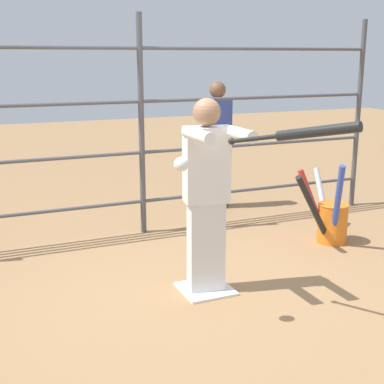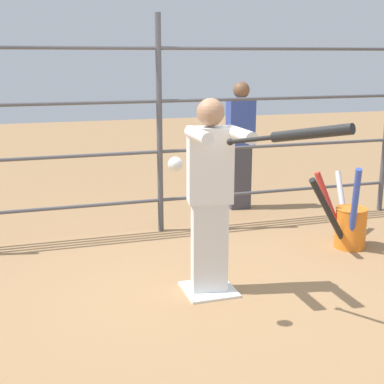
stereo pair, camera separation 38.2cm
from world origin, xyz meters
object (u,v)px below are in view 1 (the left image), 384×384
Objects in this scene: softball_in_flight at (181,164)px; bat_bucket at (330,218)px; bystander_behind_fence at (217,143)px; batter at (207,191)px; baseball_bat_swinging at (306,133)px.

softball_in_flight is 0.11× the size of bat_bucket.
bat_bucket is at bearing 106.32° from bystander_behind_fence.
softball_in_flight is at bearing 60.06° from bystander_behind_fence.
bystander_behind_fence is (0.48, -1.63, 0.55)m from bat_bucket.
batter is 1.81m from bat_bucket.
baseball_bat_swinging is 0.94× the size of bat_bucket.
baseball_bat_swinging reaches higher than bat_bucket.
baseball_bat_swinging is at bearing 106.37° from batter.
bystander_behind_fence reaches higher than batter.
baseball_bat_swinging is at bearing 74.00° from bystander_behind_fence.
batter is 1.84× the size of baseball_bat_swinging.
batter is at bearing 62.62° from bystander_behind_fence.
batter is at bearing -73.63° from baseball_bat_swinging.
baseball_bat_swinging is at bearing 46.72° from bat_bucket.
baseball_bat_swinging reaches higher than softball_in_flight.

